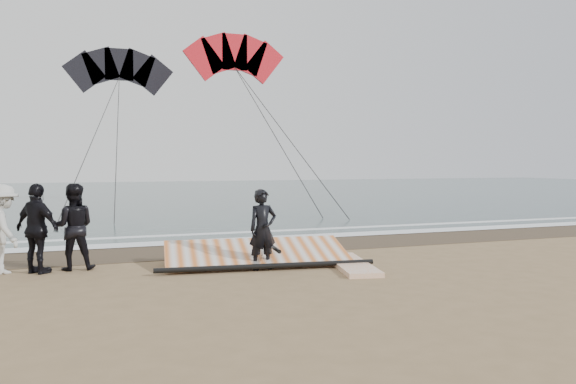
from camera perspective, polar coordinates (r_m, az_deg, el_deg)
name	(u,v)px	position (r m, az deg, el deg)	size (l,w,h in m)	color
ground	(335,277)	(11.70, 4.76, -8.58)	(120.00, 120.00, 0.00)	#8C704C
sea	(153,193)	(43.74, -13.58, -0.14)	(120.00, 54.00, 0.02)	#233838
wet_sand	(268,246)	(15.84, -2.08, -5.50)	(120.00, 2.80, 0.01)	#4C3D2B
foam_near	(254,239)	(17.16, -3.51, -4.78)	(120.00, 0.90, 0.01)	white
foam_far	(239,232)	(18.79, -4.98, -4.11)	(120.00, 0.45, 0.01)	white
man_main	(263,229)	(12.36, -2.59, -3.81)	(0.64, 0.42, 1.77)	black
board_white	(351,264)	(12.84, 6.42, -7.32)	(0.74, 2.64, 0.11)	white
board_cream	(184,260)	(13.61, -10.56, -6.77)	(0.63, 2.36, 0.10)	silver
trio_cluster	(35,228)	(13.18, -24.35, -3.35)	(2.47, 1.56, 1.91)	black
sail_rig	(253,256)	(13.09, -3.58, -6.46)	(4.81, 2.22, 0.52)	black
kite_red	(235,61)	(32.12, -5.41, 13.12)	(6.17, 5.25, 12.97)	red
kite_dark	(119,74)	(37.78, -16.79, 11.44)	(7.55, 7.81, 17.25)	black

